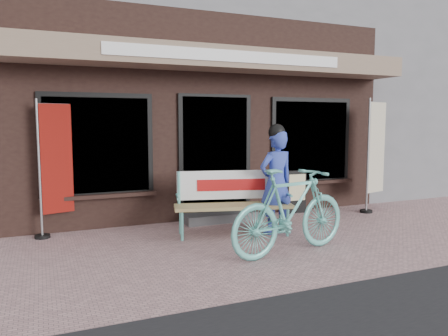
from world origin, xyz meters
name	(u,v)px	position (x,y,z in m)	size (l,w,h in m)	color
ground	(269,248)	(0.00, 0.00, 0.00)	(70.00, 70.00, 0.00)	#B58A8C
storefront	(168,67)	(0.00, 4.96, 2.99)	(7.00, 6.77, 6.00)	black
neighbor_right_near	(420,88)	(8.50, 5.50, 2.80)	(10.00, 7.00, 5.60)	slate
bench	(232,197)	(-0.15, 0.90, 0.57)	(1.84, 0.87, 0.97)	#61BDB2
person	(276,180)	(0.48, 0.66, 0.83)	(0.62, 0.44, 1.69)	#3245AE
bicycle	(291,211)	(0.13, -0.33, 0.57)	(0.53, 1.89, 1.14)	#61BDB2
nobori_red	(54,166)	(-2.67, 1.81, 1.06)	(0.61, 0.28, 2.06)	gray
nobori_cream	(375,154)	(3.05, 1.39, 1.11)	(0.64, 0.29, 2.16)	gray
menu_stand	(296,191)	(1.58, 1.82, 0.41)	(0.41, 0.11, 0.81)	black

